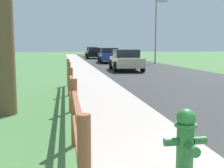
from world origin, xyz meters
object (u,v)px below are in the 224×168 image
at_px(street_lamp, 157,26).
at_px(parked_car_silver, 92,52).
at_px(fire_hydrant, 186,142).
at_px(parked_car_black, 95,53).
at_px(parked_car_blue, 109,55).
at_px(parked_suv_beige, 126,60).

bearing_deg(street_lamp, parked_car_silver, 101.98).
height_order(fire_hydrant, parked_car_silver, parked_car_silver).
bearing_deg(parked_car_black, fire_hydrant, -94.01).
bearing_deg(parked_car_black, parked_car_blue, -87.87).
bearing_deg(parked_car_black, parked_car_silver, 87.47).
bearing_deg(parked_suv_beige, parked_car_black, 90.30).
bearing_deg(street_lamp, fire_hydrant, -106.92).
xyz_separation_m(fire_hydrant, parked_suv_beige, (2.67, 16.32, 0.28)).
bearing_deg(parked_car_silver, parked_car_black, -92.53).
relative_size(parked_car_black, parked_car_silver, 1.06).
height_order(fire_hydrant, parked_suv_beige, parked_suv_beige).
relative_size(fire_hydrant, street_lamp, 0.15).
bearing_deg(fire_hydrant, parked_suv_beige, 80.71).
bearing_deg(street_lamp, parked_car_black, 110.14).
xyz_separation_m(parked_car_black, parked_car_silver, (0.34, 7.70, 0.02)).
distance_m(parked_suv_beige, parked_car_blue, 9.76).
bearing_deg(fire_hydrant, parked_car_blue, 83.53).
xyz_separation_m(parked_car_silver, street_lamp, (4.34, -20.47, 2.84)).
height_order(parked_car_blue, parked_car_black, parked_car_blue).
distance_m(parked_car_blue, parked_car_silver, 18.23).
height_order(parked_car_blue, parked_car_silver, parked_car_silver).
distance_m(parked_suv_beige, parked_car_silver, 27.99).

